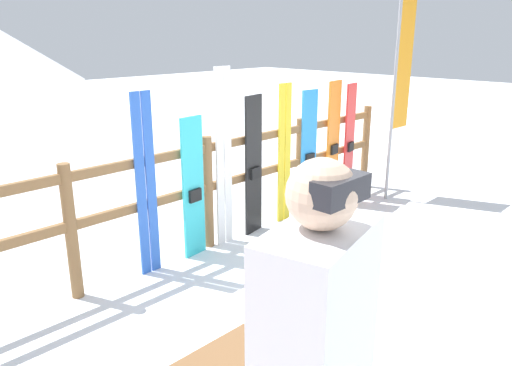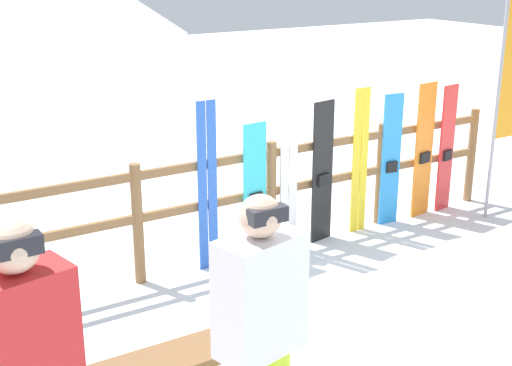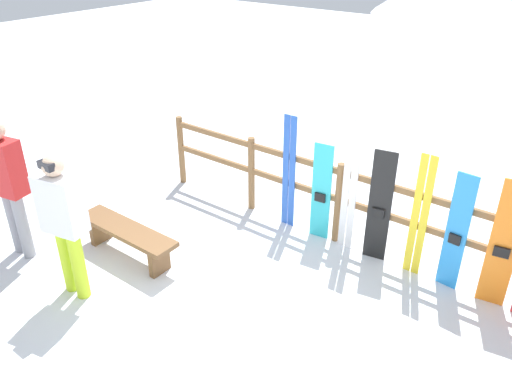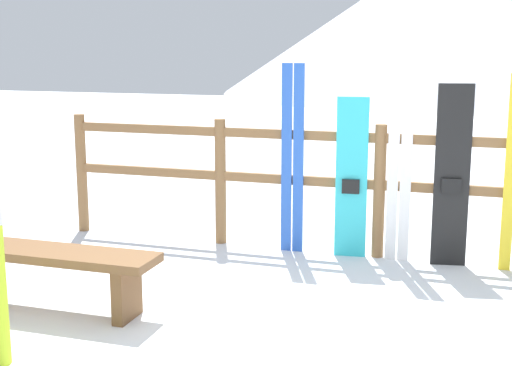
{
  "view_description": "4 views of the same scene",
  "coord_description": "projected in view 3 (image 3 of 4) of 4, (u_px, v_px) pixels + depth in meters",
  "views": [
    {
      "loc": [
        -3.04,
        -1.54,
        2.1
      ],
      "look_at": [
        -0.13,
        1.29,
        0.87
      ],
      "focal_mm": 35.0,
      "sensor_mm": 36.0,
      "label": 1
    },
    {
      "loc": [
        -3.67,
        -3.55,
        2.91
      ],
      "look_at": [
        -0.67,
        1.3,
        1.05
      ],
      "focal_mm": 50.0,
      "sensor_mm": 36.0,
      "label": 2
    },
    {
      "loc": [
        2.55,
        -3.09,
        3.81
      ],
      "look_at": [
        -0.74,
        1.28,
        0.97
      ],
      "focal_mm": 35.0,
      "sensor_mm": 36.0,
      "label": 3
    },
    {
      "loc": [
        0.81,
        -3.83,
        1.79
      ],
      "look_at": [
        -0.76,
        1.07,
        0.79
      ],
      "focal_mm": 50.0,
      "sensor_mm": 36.0,
      "label": 4
    }
  ],
  "objects": [
    {
      "name": "snowboard_blue",
      "position": [
        456.0,
        233.0,
        5.6
      ],
      "size": [
        0.24,
        0.07,
        1.47
      ],
      "color": "#288CE0",
      "rests_on": "ground"
    },
    {
      "name": "ski_pair_white",
      "position": [
        350.0,
        186.0,
        6.24
      ],
      "size": [
        0.19,
        0.02,
        1.79
      ],
      "color": "white",
      "rests_on": "ground"
    },
    {
      "name": "ground_plane",
      "position": [
        239.0,
        327.0,
        5.3
      ],
      "size": [
        40.0,
        40.0,
        0.0
      ],
      "primitive_type": "plane",
      "color": "white"
    },
    {
      "name": "snowboard_orange",
      "position": [
        504.0,
        245.0,
        5.32
      ],
      "size": [
        0.3,
        0.09,
        1.54
      ],
      "color": "orange",
      "rests_on": "ground"
    },
    {
      "name": "snowboard_black_stripe",
      "position": [
        380.0,
        207.0,
        6.09
      ],
      "size": [
        0.28,
        0.09,
        1.49
      ],
      "color": "black",
      "rests_on": "ground"
    },
    {
      "name": "ski_pair_blue",
      "position": [
        289.0,
        172.0,
        6.77
      ],
      "size": [
        0.2,
        0.02,
        1.64
      ],
      "color": "blue",
      "rests_on": "ground"
    },
    {
      "name": "bench",
      "position": [
        127.0,
        235.0,
        6.3
      ],
      "size": [
        1.52,
        0.36,
        0.43
      ],
      "color": "brown",
      "rests_on": "ground"
    },
    {
      "name": "snowboard_cyan",
      "position": [
        321.0,
        192.0,
        6.55
      ],
      "size": [
        0.27,
        0.08,
        1.37
      ],
      "color": "#2DBFCC",
      "rests_on": "ground"
    },
    {
      "name": "fence",
      "position": [
        339.0,
        196.0,
        6.47
      ],
      "size": [
        5.83,
        0.1,
        1.14
      ],
      "color": "brown",
      "rests_on": "ground"
    },
    {
      "name": "person_red",
      "position": [
        7.0,
        180.0,
        6.02
      ],
      "size": [
        0.5,
        0.34,
        1.83
      ],
      "color": "gray",
      "rests_on": "ground"
    },
    {
      "name": "person_white",
      "position": [
        64.0,
        218.0,
        5.36
      ],
      "size": [
        0.52,
        0.36,
        1.74
      ],
      "color": "#B7D826",
      "rests_on": "ground"
    },
    {
      "name": "ski_pair_yellow",
      "position": [
        420.0,
        217.0,
        5.8
      ],
      "size": [
        0.19,
        0.02,
        1.57
      ],
      "color": "yellow",
      "rests_on": "ground"
    }
  ]
}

